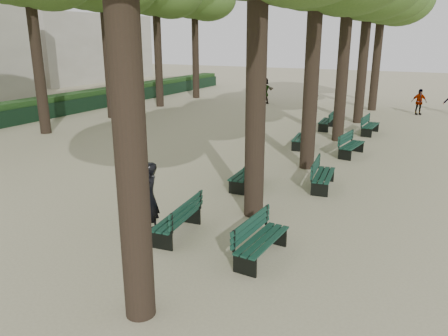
% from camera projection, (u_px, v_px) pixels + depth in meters
% --- Properties ---
extents(ground, '(120.00, 120.00, 0.00)m').
position_uv_depth(ground, '(142.00, 248.00, 9.99)').
color(ground, tan).
rests_on(ground, ground).
extents(bench_left_0, '(0.75, 1.85, 0.92)m').
position_uv_depth(bench_left_0, '(177.00, 225.00, 10.57)').
color(bench_left_0, black).
rests_on(bench_left_0, ground).
extents(bench_left_1, '(0.67, 1.83, 0.92)m').
position_uv_depth(bench_left_1, '(246.00, 179.00, 14.04)').
color(bench_left_1, black).
rests_on(bench_left_1, ground).
extents(bench_left_2, '(0.79, 1.86, 0.92)m').
position_uv_depth(bench_left_2, '(301.00, 141.00, 19.10)').
color(bench_left_2, black).
rests_on(bench_left_2, ground).
extents(bench_left_3, '(0.69, 1.84, 0.92)m').
position_uv_depth(bench_left_3, '(326.00, 124.00, 22.84)').
color(bench_left_3, black).
rests_on(bench_left_3, ground).
extents(bench_right_0, '(0.67, 1.83, 0.92)m').
position_uv_depth(bench_right_0, '(262.00, 247.00, 9.45)').
color(bench_right_0, black).
rests_on(bench_right_0, ground).
extents(bench_right_1, '(0.78, 1.86, 0.92)m').
position_uv_depth(bench_right_1, '(323.00, 180.00, 13.89)').
color(bench_right_1, black).
rests_on(bench_right_1, ground).
extents(bench_right_2, '(0.79, 1.86, 0.92)m').
position_uv_depth(bench_right_2, '(351.00, 149.00, 17.72)').
color(bench_right_2, black).
rests_on(bench_right_2, ground).
extents(bench_right_3, '(0.68, 1.83, 0.92)m').
position_uv_depth(bench_right_3, '(370.00, 129.00, 21.66)').
color(bench_right_3, black).
rests_on(bench_right_3, ground).
extents(man_with_map, '(0.70, 0.79, 1.80)m').
position_uv_depth(man_with_map, '(149.00, 198.00, 10.57)').
color(man_with_map, black).
rests_on(man_with_map, ground).
extents(pedestrian_c, '(0.98, 0.69, 1.59)m').
position_uv_depth(pedestrian_c, '(419.00, 102.00, 27.03)').
color(pedestrian_c, '#262628').
rests_on(pedestrian_c, ground).
extents(pedestrian_a, '(0.90, 0.52, 1.73)m').
position_uv_depth(pedestrian_a, '(313.00, 97.00, 28.73)').
color(pedestrian_a, '#262628').
rests_on(pedestrian_a, ground).
extents(pedestrian_d, '(0.68, 0.81, 1.56)m').
position_uv_depth(pedestrian_d, '(362.00, 89.00, 33.79)').
color(pedestrian_d, '#262628').
rests_on(pedestrian_d, ground).
extents(pedestrian_e, '(1.27, 1.66, 1.88)m').
position_uv_depth(pedestrian_e, '(265.00, 91.00, 31.51)').
color(pedestrian_e, '#262628').
rests_on(pedestrian_e, ground).
extents(fence, '(0.08, 42.00, 0.90)m').
position_uv_depth(fence, '(50.00, 111.00, 25.75)').
color(fence, black).
rests_on(fence, ground).
extents(hedge, '(1.20, 42.00, 1.20)m').
position_uv_depth(hedge, '(41.00, 108.00, 26.01)').
color(hedge, '#183A14').
rests_on(hedge, ground).
extents(building_far, '(12.00, 16.00, 7.00)m').
position_uv_depth(building_far, '(65.00, 48.00, 48.89)').
color(building_far, '#B7B2A3').
rests_on(building_far, ground).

